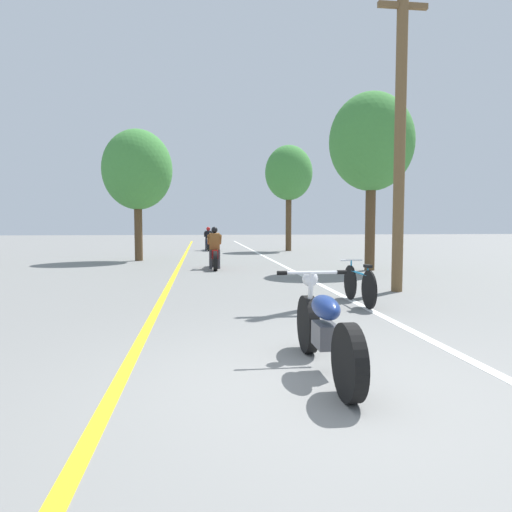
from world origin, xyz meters
TOP-DOWN VIEW (x-y plane):
  - ground_plane at (0.00, 0.00)m, footprint 120.00×120.00m
  - lane_stripe_center at (-1.70, 12.35)m, footprint 0.14×48.00m
  - lane_stripe_edge at (1.99, 12.35)m, footprint 0.14×48.00m
  - utility_pole at (3.39, 5.57)m, footprint 1.10×0.24m
  - roadside_tree_right_near at (4.50, 10.14)m, footprint 2.71×2.44m
  - roadside_tree_right_far at (3.94, 21.02)m, footprint 2.63×2.36m
  - roadside_tree_left at (-3.45, 14.99)m, footprint 2.80×2.52m
  - motorcycle_foreground at (0.30, 0.39)m, footprint 0.79×2.15m
  - motorcycle_rider_lead at (-0.47, 11.26)m, footprint 0.50×2.10m
  - motorcycle_rider_far at (-0.50, 22.00)m, footprint 0.50×2.10m
  - bicycle_parked at (2.00, 4.12)m, footprint 0.44×1.71m

SIDE VIEW (x-z plane):
  - ground_plane at x=0.00m, z-range 0.00..0.00m
  - lane_stripe_center at x=-1.70m, z-range 0.00..0.01m
  - lane_stripe_edge at x=1.99m, z-range 0.00..0.01m
  - bicycle_parked at x=2.00m, z-range -0.03..0.77m
  - motorcycle_foreground at x=0.30m, z-range -0.05..0.92m
  - motorcycle_rider_far at x=-0.50m, z-range -0.16..1.18m
  - motorcycle_rider_lead at x=-0.47m, z-range -0.18..1.23m
  - utility_pole at x=3.39m, z-range 0.09..6.83m
  - roadside_tree_left at x=-3.45m, z-range 1.01..6.31m
  - roadside_tree_right_near at x=4.50m, z-range 1.24..6.90m
  - roadside_tree_right_far at x=3.94m, z-range 1.36..7.20m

